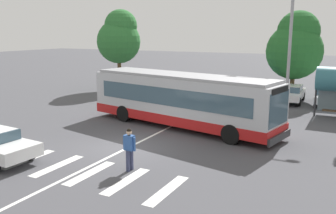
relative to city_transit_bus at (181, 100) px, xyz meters
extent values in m
plane|color=#47474C|center=(-0.61, -4.81, -1.59)|extent=(160.00, 160.00, 0.00)
cylinder|color=black|center=(4.08, 0.39, -1.09)|extent=(1.04, 0.49, 1.00)
cylinder|color=black|center=(3.63, -1.91, -1.09)|extent=(1.04, 0.49, 1.00)
cylinder|color=black|center=(-3.20, 1.83, -1.09)|extent=(1.04, 0.49, 1.00)
cylinder|color=black|center=(-3.66, -0.47, -1.09)|extent=(1.04, 0.49, 1.00)
cube|color=silver|center=(-0.02, 0.00, 0.04)|extent=(11.88, 4.75, 2.55)
cube|color=red|center=(-0.02, 0.00, -0.96)|extent=(12.00, 4.80, 0.55)
cube|color=#3D5666|center=(-0.02, 0.00, 0.34)|extent=(10.52, 4.53, 0.96)
cube|color=#3D5666|center=(5.68, -1.12, 0.24)|extent=(0.47, 2.21, 1.63)
cube|color=black|center=(5.68, -1.12, 1.13)|extent=(0.43, 1.91, 0.28)
cube|color=#99999E|center=(-0.02, 0.00, 1.39)|extent=(11.39, 4.46, 0.16)
cube|color=#28282B|center=(5.79, -1.15, -1.16)|extent=(0.61, 2.52, 0.36)
cylinder|color=#333856|center=(1.17, -7.01, -1.16)|extent=(0.16, 0.16, 0.85)
cylinder|color=#333856|center=(1.16, -7.24, -1.16)|extent=(0.16, 0.16, 0.85)
cube|color=#2D569E|center=(1.16, -7.13, -0.44)|extent=(0.41, 0.27, 0.60)
cylinder|color=#2D569E|center=(0.92, -7.12, -0.47)|extent=(0.10, 0.10, 0.55)
cylinder|color=#2D569E|center=(1.40, -7.14, -0.47)|extent=(0.10, 0.10, 0.55)
sphere|color=tan|center=(1.16, -7.13, -0.03)|extent=(0.22, 0.22, 0.22)
sphere|color=black|center=(1.16, -7.13, 0.04)|extent=(0.19, 0.19, 0.19)
cylinder|color=black|center=(-3.31, -8.12, -1.27)|extent=(0.65, 0.24, 0.64)
cylinder|color=black|center=(-7.23, 12.11, -1.27)|extent=(0.22, 0.64, 0.64)
cylinder|color=black|center=(-5.56, 12.15, -1.27)|extent=(0.22, 0.64, 0.64)
cylinder|color=black|center=(-7.17, 9.32, -1.27)|extent=(0.22, 0.64, 0.64)
cylinder|color=black|center=(-5.49, 9.36, -1.27)|extent=(0.22, 0.64, 0.64)
cube|color=#38383D|center=(-6.36, 10.74, -0.95)|extent=(1.93, 4.54, 0.52)
cube|color=#3D5666|center=(-6.36, 10.65, -0.47)|extent=(1.65, 2.20, 0.44)
cube|color=#38383D|center=(-6.36, 10.65, -0.28)|extent=(1.58, 2.02, 0.09)
cylinder|color=black|center=(-4.78, 12.12, -1.27)|extent=(0.23, 0.65, 0.64)
cylinder|color=black|center=(-3.10, 12.19, -1.27)|extent=(0.23, 0.65, 0.64)
cylinder|color=black|center=(-4.65, 9.33, -1.27)|extent=(0.23, 0.65, 0.64)
cylinder|color=black|center=(-2.98, 9.40, -1.27)|extent=(0.23, 0.65, 0.64)
cube|color=#196B70|center=(-3.88, 10.76, -0.95)|extent=(2.01, 4.58, 0.52)
cube|color=#3D5666|center=(-3.87, 10.67, -0.47)|extent=(1.69, 2.23, 0.44)
cube|color=#196B70|center=(-3.87, 10.67, -0.28)|extent=(1.61, 2.04, 0.09)
cylinder|color=black|center=(-1.90, 12.13, -1.27)|extent=(0.24, 0.65, 0.64)
cylinder|color=black|center=(-0.23, 12.24, -1.27)|extent=(0.24, 0.65, 0.64)
cylinder|color=black|center=(-1.71, 9.35, -1.27)|extent=(0.24, 0.65, 0.64)
cylinder|color=black|center=(-0.04, 9.46, -1.27)|extent=(0.24, 0.65, 0.64)
cube|color=#C6B793|center=(-0.97, 10.80, -0.95)|extent=(2.12, 4.61, 0.52)
cube|color=#3D5666|center=(-0.96, 10.71, -0.47)|extent=(1.74, 2.26, 0.44)
cube|color=#C6B793|center=(-0.96, 10.71, -0.28)|extent=(1.66, 2.08, 0.09)
cylinder|color=black|center=(0.69, 12.21, -1.27)|extent=(0.20, 0.64, 0.64)
cylinder|color=black|center=(2.36, 12.21, -1.27)|extent=(0.20, 0.64, 0.64)
cylinder|color=black|center=(0.69, 9.42, -1.27)|extent=(0.20, 0.64, 0.64)
cylinder|color=black|center=(2.36, 9.42, -1.27)|extent=(0.20, 0.64, 0.64)
cube|color=#234293|center=(1.52, 10.82, -0.95)|extent=(1.82, 4.50, 0.52)
cube|color=#3D5666|center=(1.52, 10.73, -0.47)|extent=(1.60, 2.16, 0.44)
cube|color=#234293|center=(1.52, 10.73, -0.28)|extent=(1.53, 1.98, 0.09)
cylinder|color=black|center=(3.42, 12.16, -1.27)|extent=(0.22, 0.65, 0.64)
cylinder|color=black|center=(5.09, 12.21, -1.27)|extent=(0.22, 0.65, 0.64)
cylinder|color=black|center=(3.50, 9.38, -1.27)|extent=(0.22, 0.65, 0.64)
cylinder|color=black|center=(5.17, 9.42, -1.27)|extent=(0.22, 0.65, 0.64)
cube|color=white|center=(4.30, 10.79, -0.95)|extent=(1.95, 4.55, 0.52)
cube|color=#3D5666|center=(4.30, 10.70, -0.47)|extent=(1.66, 2.21, 0.44)
cube|color=white|center=(4.30, 10.70, -0.28)|extent=(1.59, 2.02, 0.09)
cylinder|color=black|center=(6.17, 12.28, -1.27)|extent=(0.22, 0.65, 0.64)
cylinder|color=black|center=(6.28, 9.49, -1.27)|extent=(0.22, 0.65, 0.64)
cube|color=#B7BABF|center=(7.06, 10.92, -0.95)|extent=(1.99, 4.57, 0.52)
cube|color=#3D5666|center=(7.06, 10.83, -0.47)|extent=(1.68, 2.22, 0.44)
cube|color=#B7BABF|center=(7.06, 10.83, -0.28)|extent=(1.60, 2.04, 0.09)
cylinder|color=#28282B|center=(6.54, 6.57, -0.44)|extent=(0.12, 0.12, 2.30)
cylinder|color=#939399|center=(4.78, 6.17, 2.61)|extent=(0.20, 0.20, 8.40)
cylinder|color=brown|center=(-11.36, 10.09, -0.04)|extent=(0.36, 0.36, 3.10)
sphere|color=#2D7033|center=(-11.36, 10.09, 2.94)|extent=(4.08, 4.08, 4.08)
sphere|color=#2D7033|center=(-11.16, 10.21, 4.36)|extent=(3.06, 3.06, 3.06)
cylinder|color=brown|center=(4.05, 12.90, -0.46)|extent=(0.36, 0.36, 2.25)
sphere|color=#236028|center=(4.05, 12.90, 2.25)|extent=(4.53, 4.53, 4.53)
sphere|color=#236028|center=(4.23, 13.10, 3.83)|extent=(3.40, 3.40, 3.40)
cube|color=silver|center=(-3.46, -8.09, -1.58)|extent=(0.45, 2.72, 0.01)
cube|color=silver|center=(-1.76, -8.09, -1.58)|extent=(0.45, 2.72, 0.01)
cube|color=silver|center=(-0.06, -8.09, -1.58)|extent=(0.45, 2.72, 0.01)
cube|color=silver|center=(1.64, -8.09, -1.58)|extent=(0.45, 2.72, 0.01)
cube|color=silver|center=(3.34, -8.09, -1.58)|extent=(0.45, 2.72, 0.01)
cube|color=silver|center=(-0.53, -2.81, -1.59)|extent=(0.16, 24.00, 0.01)
camera|label=1|loc=(8.88, -18.60, 3.81)|focal=39.11mm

